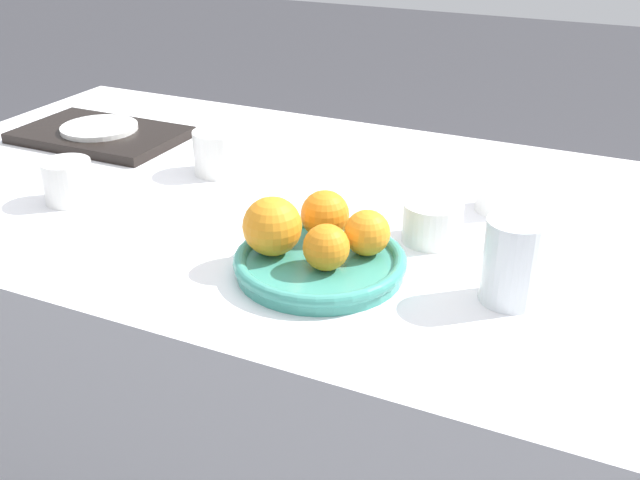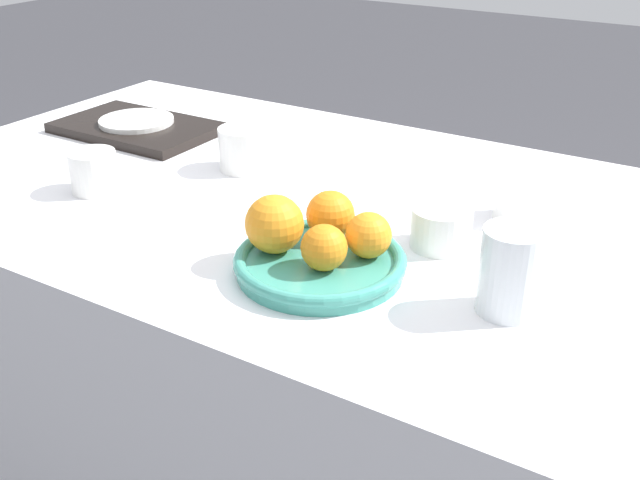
% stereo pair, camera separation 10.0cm
% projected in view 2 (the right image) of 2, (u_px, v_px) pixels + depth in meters
% --- Properties ---
extents(table, '(1.58, 0.87, 0.72)m').
position_uv_depth(table, '(320.00, 374.00, 1.41)').
color(table, white).
rests_on(table, ground_plane).
extents(fruit_platter, '(0.24, 0.24, 0.03)m').
position_uv_depth(fruit_platter, '(320.00, 263.00, 1.02)').
color(fruit_platter, teal).
rests_on(fruit_platter, table).
extents(orange_0, '(0.06, 0.06, 0.06)m').
position_uv_depth(orange_0, '(324.00, 248.00, 0.98)').
color(orange_0, orange).
rests_on(orange_0, fruit_platter).
extents(orange_1, '(0.07, 0.07, 0.07)m').
position_uv_depth(orange_1, '(330.00, 215.00, 1.06)').
color(orange_1, orange).
rests_on(orange_1, fruit_platter).
extents(orange_2, '(0.08, 0.08, 0.08)m').
position_uv_depth(orange_2, '(274.00, 224.00, 1.02)').
color(orange_2, orange).
rests_on(orange_2, fruit_platter).
extents(orange_3, '(0.06, 0.06, 0.06)m').
position_uv_depth(orange_3, '(369.00, 235.00, 1.01)').
color(orange_3, orange).
rests_on(orange_3, fruit_platter).
extents(water_glass, '(0.08, 0.08, 0.11)m').
position_uv_depth(water_glass, '(510.00, 271.00, 0.91)').
color(water_glass, silver).
rests_on(water_glass, table).
extents(serving_tray, '(0.33, 0.21, 0.02)m').
position_uv_depth(serving_tray, '(137.00, 128.00, 1.56)').
color(serving_tray, black).
rests_on(serving_tray, table).
extents(side_plate, '(0.15, 0.15, 0.01)m').
position_uv_depth(side_plate, '(136.00, 121.00, 1.55)').
color(side_plate, silver).
rests_on(side_plate, serving_tray).
extents(cup_0, '(0.08, 0.08, 0.06)m').
position_uv_depth(cup_0, '(519.00, 201.00, 1.17)').
color(cup_0, white).
rests_on(cup_0, table).
extents(cup_1, '(0.09, 0.09, 0.06)m').
position_uv_depth(cup_1, '(441.00, 228.00, 1.08)').
color(cup_1, white).
rests_on(cup_1, table).
extents(cup_2, '(0.08, 0.08, 0.07)m').
position_uv_depth(cup_2, '(94.00, 171.00, 1.27)').
color(cup_2, white).
rests_on(cup_2, table).
extents(cup_3, '(0.09, 0.09, 0.08)m').
position_uv_depth(cup_3, '(243.00, 149.00, 1.36)').
color(cup_3, white).
rests_on(cup_3, table).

